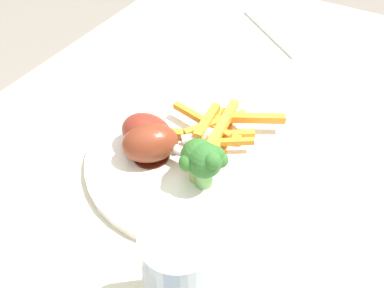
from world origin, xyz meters
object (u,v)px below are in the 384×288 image
(dinner_plate, at_px, (192,158))
(water_glass, at_px, (179,275))
(dining_table, at_px, (207,196))
(broccoli_floret_middle, at_px, (206,160))
(chicken_drumstick_near, at_px, (149,134))
(carrot_fries_pile, at_px, (218,128))
(fork, at_px, (269,33))
(chicken_drumstick_far, at_px, (153,143))
(broccoli_floret_front, at_px, (198,158))

(dinner_plate, height_order, water_glass, water_glass)
(water_glass, bearing_deg, dining_table, 21.73)
(broccoli_floret_middle, height_order, chicken_drumstick_near, broccoli_floret_middle)
(broccoli_floret_middle, bearing_deg, dinner_plate, 48.50)
(dinner_plate, bearing_deg, water_glass, -153.27)
(carrot_fries_pile, bearing_deg, fork, 9.93)
(carrot_fries_pile, height_order, fork, carrot_fries_pile)
(dining_table, bearing_deg, chicken_drumstick_far, 150.89)
(dining_table, xyz_separation_m, water_glass, (-0.23, -0.09, 0.18))
(dinner_plate, xyz_separation_m, chicken_drumstick_near, (-0.02, 0.06, 0.03))
(broccoli_floret_front, bearing_deg, dinner_plate, 39.17)
(dining_table, height_order, water_glass, water_glass)
(carrot_fries_pile, xyz_separation_m, chicken_drumstick_far, (-0.07, 0.06, 0.01))
(chicken_drumstick_near, bearing_deg, broccoli_floret_middle, -100.95)
(dining_table, relative_size, broccoli_floret_middle, 16.09)
(chicken_drumstick_far, bearing_deg, broccoli_floret_front, -95.47)
(chicken_drumstick_near, bearing_deg, chicken_drumstick_far, -127.49)
(chicken_drumstick_near, xyz_separation_m, chicken_drumstick_far, (-0.01, -0.01, 0.00))
(dining_table, relative_size, broccoli_floret_front, 16.52)
(chicken_drumstick_far, bearing_deg, dining_table, -29.11)
(dining_table, xyz_separation_m, chicken_drumstick_near, (-0.06, 0.06, 0.16))
(broccoli_floret_middle, distance_m, fork, 0.41)
(broccoli_floret_middle, xyz_separation_m, chicken_drumstick_near, (0.02, 0.10, -0.02))
(carrot_fries_pile, xyz_separation_m, chicken_drumstick_near, (-0.06, 0.07, 0.01))
(broccoli_floret_middle, bearing_deg, broccoli_floret_front, 86.93)
(broccoli_floret_middle, distance_m, chicken_drumstick_far, 0.08)
(dining_table, xyz_separation_m, broccoli_floret_middle, (-0.08, -0.04, 0.18))
(dinner_plate, relative_size, water_glass, 2.40)
(fork, xyz_separation_m, water_glass, (-0.55, -0.13, 0.06))
(chicken_drumstick_near, bearing_deg, fork, -2.13)
(carrot_fries_pile, bearing_deg, chicken_drumstick_near, 131.86)
(broccoli_floret_middle, bearing_deg, dining_table, 25.22)
(dining_table, xyz_separation_m, dinner_plate, (-0.05, -0.00, 0.13))
(carrot_fries_pile, bearing_deg, dining_table, 86.70)
(broccoli_floret_middle, xyz_separation_m, fork, (0.40, 0.08, -0.05))
(broccoli_floret_front, xyz_separation_m, water_glass, (-0.15, -0.06, 0.01))
(water_glass, bearing_deg, dinner_plate, 26.73)
(chicken_drumstick_near, bearing_deg, broccoli_floret_front, -101.99)
(dining_table, height_order, dinner_plate, dinner_plate)
(chicken_drumstick_near, height_order, fork, chicken_drumstick_near)
(broccoli_floret_middle, bearing_deg, chicken_drumstick_far, 84.87)
(broccoli_floret_front, height_order, chicken_drumstick_near, broccoli_floret_front)
(dinner_plate, xyz_separation_m, broccoli_floret_front, (-0.03, -0.03, 0.04))
(dining_table, relative_size, chicken_drumstick_near, 8.46)
(dinner_plate, xyz_separation_m, fork, (0.37, 0.04, -0.00))
(dining_table, bearing_deg, dinner_plate, -179.98)
(carrot_fries_pile, height_order, water_glass, water_glass)
(broccoli_floret_middle, distance_m, water_glass, 0.16)
(broccoli_floret_middle, height_order, carrot_fries_pile, broccoli_floret_middle)
(broccoli_floret_middle, bearing_deg, carrot_fries_pile, 16.87)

